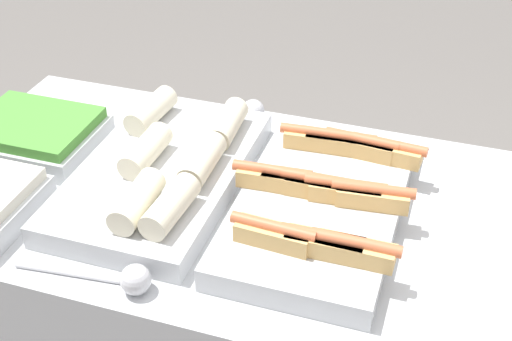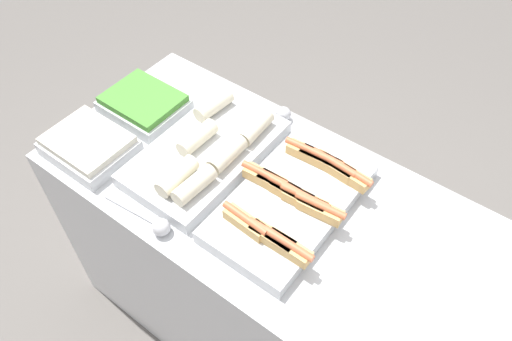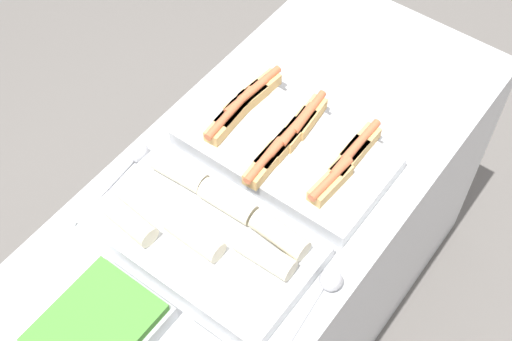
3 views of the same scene
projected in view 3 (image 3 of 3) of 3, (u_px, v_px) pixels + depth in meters
name	position (u px, v px, depth m)	size (l,w,h in m)	color
ground_plane	(268.00, 319.00, 2.64)	(12.00, 12.00, 0.00)	slate
counter	(270.00, 257.00, 2.27)	(1.57, 0.73, 0.93)	silver
tray_hotdogs	(286.00, 145.00, 1.90)	(0.36, 0.56, 0.10)	silver
tray_wraps	(206.00, 234.00, 1.73)	(0.32, 0.55, 0.11)	silver
tray_side_back	(97.00, 329.00, 1.59)	(0.28, 0.23, 0.07)	silver
serving_spoon_near	(327.00, 285.00, 1.67)	(0.27, 0.06, 0.06)	silver
serving_spoon_far	(135.00, 157.00, 1.89)	(0.29, 0.06, 0.06)	silver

